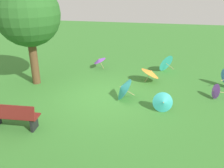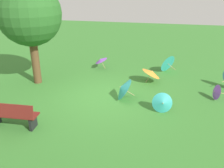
% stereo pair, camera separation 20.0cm
% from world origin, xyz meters
% --- Properties ---
extents(ground, '(40.00, 40.00, 0.00)m').
position_xyz_m(ground, '(0.00, 0.00, 0.00)').
color(ground, '#387A2D').
extents(park_bench, '(1.62, 0.57, 0.90)m').
position_xyz_m(park_bench, '(2.19, 2.81, 0.47)').
color(park_bench, maroon).
rests_on(park_bench, ground).
extents(shade_tree, '(2.69, 2.69, 4.43)m').
position_xyz_m(shade_tree, '(3.32, -0.84, 3.06)').
color(shade_tree, brown).
rests_on(shade_tree, ground).
extents(parasol_orange_0, '(1.07, 1.10, 0.76)m').
position_xyz_m(parasol_orange_0, '(-1.83, -1.98, 0.49)').
color(parasol_orange_0, tan).
rests_on(parasol_orange_0, ground).
extents(parasol_purple_0, '(0.57, 0.64, 0.62)m').
position_xyz_m(parasol_purple_0, '(-4.41, -0.76, 0.31)').
color(parasol_purple_0, tan).
rests_on(parasol_purple_0, ground).
extents(parasol_teal_1, '(0.98, 1.03, 0.94)m').
position_xyz_m(parasol_teal_1, '(-2.47, -3.69, 0.47)').
color(parasol_teal_1, tan).
rests_on(parasol_teal_1, ground).
extents(parasol_teal_2, '(0.78, 0.71, 0.73)m').
position_xyz_m(parasol_teal_2, '(-2.40, 0.76, 0.37)').
color(parasol_teal_2, tan).
rests_on(parasol_teal_2, ground).
extents(parasol_purple_3, '(0.80, 0.81, 0.69)m').
position_xyz_m(parasol_purple_3, '(0.96, -3.37, 0.49)').
color(parasol_purple_3, tan).
rests_on(parasol_purple_3, ground).
extents(parasol_teal_3, '(0.91, 1.06, 0.90)m').
position_xyz_m(parasol_teal_3, '(-0.82, 0.00, 0.45)').
color(parasol_teal_3, tan).
rests_on(parasol_teal_3, ground).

